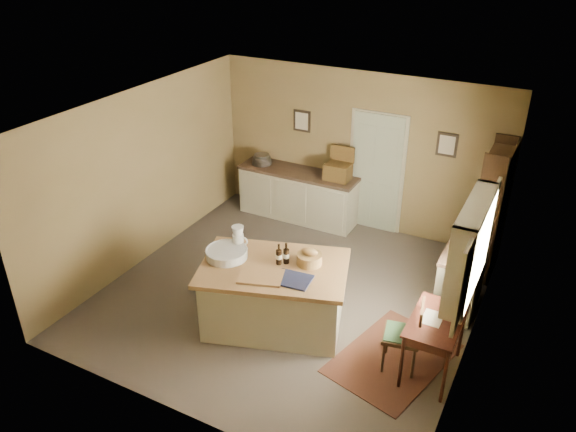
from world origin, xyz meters
name	(u,v)px	position (x,y,z in m)	size (l,w,h in m)	color
ground	(289,294)	(0.00, 0.00, 0.00)	(5.00, 5.00, 0.00)	brown
wall_back	(358,151)	(0.00, 2.50, 1.35)	(5.00, 0.10, 2.70)	olive
wall_front	(172,315)	(0.00, -2.50, 1.35)	(5.00, 0.10, 2.70)	olive
wall_left	(143,176)	(-2.50, 0.00, 1.35)	(0.10, 5.00, 2.70)	olive
wall_right	(482,258)	(2.50, 0.00, 1.35)	(0.10, 5.00, 2.70)	olive
ceiling	(290,113)	(0.00, 0.00, 2.70)	(5.00, 5.00, 0.00)	silver
door	(376,172)	(0.35, 2.47, 1.05)	(0.97, 0.06, 2.11)	#A9B293
framed_prints	(370,132)	(0.20, 2.48, 1.72)	(2.82, 0.02, 0.38)	black
window	(474,249)	(2.42, -0.20, 1.55)	(0.25, 1.99, 1.12)	#BBB796
work_island	(273,293)	(0.11, -0.67, 0.48)	(2.14, 1.72, 1.20)	#BBB796
sideboard	(299,193)	(-0.96, 2.20, 0.48)	(2.15, 0.61, 1.18)	#BBB796
rug	(393,358)	(1.75, -0.59, 0.00)	(1.10, 1.60, 0.01)	#492217
writing_desk	(436,326)	(2.20, -0.59, 0.67)	(0.57, 0.93, 0.82)	#35160F
desk_chair	(402,335)	(1.84, -0.68, 0.46)	(0.43, 0.43, 0.92)	black
right_cabinet	(461,279)	(2.20, 0.84, 0.46)	(0.53, 0.95, 0.99)	#BBB796
shelving_unit	(494,210)	(2.35, 2.00, 1.01)	(0.35, 0.92, 2.03)	black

